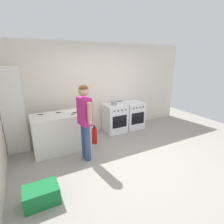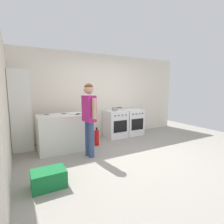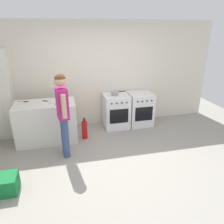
{
  "view_description": "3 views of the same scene",
  "coord_description": "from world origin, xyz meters",
  "px_view_note": "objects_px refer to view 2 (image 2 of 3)",
  "views": [
    {
      "loc": [
        -2.08,
        -2.84,
        2.15
      ],
      "look_at": [
        -0.06,
        0.99,
        0.83
      ],
      "focal_mm": 28.0,
      "sensor_mm": 36.0,
      "label": 1
    },
    {
      "loc": [
        -2.39,
        -3.14,
        1.57
      ],
      "look_at": [
        -0.23,
        0.77,
        0.94
      ],
      "focal_mm": 28.0,
      "sensor_mm": 36.0,
      "label": 2
    },
    {
      "loc": [
        -0.94,
        -3.46,
        2.45
      ],
      "look_at": [
        0.04,
        0.72,
        0.75
      ],
      "focal_mm": 35.0,
      "sensor_mm": 36.0,
      "label": 3
    }
  ],
  "objects_px": {
    "oven_right": "(132,122)",
    "larder_cabinet": "(21,111)",
    "fire_extinguisher": "(97,138)",
    "knife_utility": "(44,115)",
    "knife_paring": "(65,114)",
    "recycling_crate_lower": "(49,179)",
    "pot": "(115,109)",
    "knife_carving": "(75,114)",
    "knife_bread": "(81,114)",
    "person": "(89,113)",
    "oven_left": "(115,124)"
  },
  "relations": [
    {
      "from": "oven_right",
      "to": "larder_cabinet",
      "type": "relative_size",
      "value": 0.42
    },
    {
      "from": "oven_right",
      "to": "fire_extinguisher",
      "type": "bearing_deg",
      "value": -162.47
    },
    {
      "from": "oven_right",
      "to": "knife_utility",
      "type": "bearing_deg",
      "value": -176.18
    },
    {
      "from": "knife_paring",
      "to": "recycling_crate_lower",
      "type": "relative_size",
      "value": 0.39
    },
    {
      "from": "knife_paring",
      "to": "fire_extinguisher",
      "type": "relative_size",
      "value": 0.41
    },
    {
      "from": "pot",
      "to": "knife_carving",
      "type": "bearing_deg",
      "value": -163.36
    },
    {
      "from": "knife_utility",
      "to": "knife_bread",
      "type": "bearing_deg",
      "value": -21.65
    },
    {
      "from": "person",
      "to": "recycling_crate_lower",
      "type": "relative_size",
      "value": 3.2
    },
    {
      "from": "oven_right",
      "to": "pot",
      "type": "distance_m",
      "value": 0.83
    },
    {
      "from": "knife_utility",
      "to": "recycling_crate_lower",
      "type": "distance_m",
      "value": 1.95
    },
    {
      "from": "knife_carving",
      "to": "recycling_crate_lower",
      "type": "bearing_deg",
      "value": -121.25
    },
    {
      "from": "knife_paring",
      "to": "larder_cabinet",
      "type": "relative_size",
      "value": 0.1
    },
    {
      "from": "pot",
      "to": "larder_cabinet",
      "type": "height_order",
      "value": "larder_cabinet"
    },
    {
      "from": "knife_bread",
      "to": "person",
      "type": "relative_size",
      "value": 0.21
    },
    {
      "from": "knife_utility",
      "to": "larder_cabinet",
      "type": "bearing_deg",
      "value": 149.95
    },
    {
      "from": "knife_carving",
      "to": "knife_bread",
      "type": "xyz_separation_m",
      "value": [
        0.12,
        -0.08,
        -0.0
      ]
    },
    {
      "from": "knife_paring",
      "to": "recycling_crate_lower",
      "type": "distance_m",
      "value": 2.0
    },
    {
      "from": "knife_paring",
      "to": "person",
      "type": "height_order",
      "value": "person"
    },
    {
      "from": "oven_left",
      "to": "knife_paring",
      "type": "relative_size",
      "value": 4.14
    },
    {
      "from": "oven_left",
      "to": "recycling_crate_lower",
      "type": "relative_size",
      "value": 1.63
    },
    {
      "from": "knife_utility",
      "to": "knife_paring",
      "type": "bearing_deg",
      "value": -8.18
    },
    {
      "from": "pot",
      "to": "knife_carving",
      "type": "xyz_separation_m",
      "value": [
        -1.4,
        -0.42,
        0.0
      ]
    },
    {
      "from": "knife_utility",
      "to": "knife_paring",
      "type": "xyz_separation_m",
      "value": [
        0.49,
        -0.07,
        0.0
      ]
    },
    {
      "from": "larder_cabinet",
      "to": "oven_right",
      "type": "bearing_deg",
      "value": -1.77
    },
    {
      "from": "oven_right",
      "to": "knife_carving",
      "type": "height_order",
      "value": "knife_carving"
    },
    {
      "from": "knife_carving",
      "to": "fire_extinguisher",
      "type": "height_order",
      "value": "knife_carving"
    },
    {
      "from": "larder_cabinet",
      "to": "knife_carving",
      "type": "bearing_deg",
      "value": -24.02
    },
    {
      "from": "oven_left",
      "to": "knife_bread",
      "type": "bearing_deg",
      "value": -158.54
    },
    {
      "from": "knife_utility",
      "to": "recycling_crate_lower",
      "type": "height_order",
      "value": "knife_utility"
    },
    {
      "from": "pot",
      "to": "knife_utility",
      "type": "relative_size",
      "value": 1.43
    },
    {
      "from": "pot",
      "to": "knife_bread",
      "type": "distance_m",
      "value": 1.37
    },
    {
      "from": "oven_right",
      "to": "person",
      "type": "bearing_deg",
      "value": -150.9
    },
    {
      "from": "recycling_crate_lower",
      "to": "knife_paring",
      "type": "bearing_deg",
      "value": 67.62
    },
    {
      "from": "pot",
      "to": "fire_extinguisher",
      "type": "relative_size",
      "value": 0.71
    },
    {
      "from": "knife_bread",
      "to": "recycling_crate_lower",
      "type": "xyz_separation_m",
      "value": [
        -1.05,
        -1.45,
        -0.76
      ]
    },
    {
      "from": "knife_bread",
      "to": "person",
      "type": "distance_m",
      "value": 0.58
    },
    {
      "from": "knife_utility",
      "to": "larder_cabinet",
      "type": "xyz_separation_m",
      "value": [
        -0.5,
        0.29,
        0.1
      ]
    },
    {
      "from": "oven_left",
      "to": "person",
      "type": "distance_m",
      "value": 1.81
    },
    {
      "from": "oven_left",
      "to": "pot",
      "type": "bearing_deg",
      "value": -153.28
    },
    {
      "from": "person",
      "to": "fire_extinguisher",
      "type": "xyz_separation_m",
      "value": [
        0.45,
        0.61,
        -0.78
      ]
    },
    {
      "from": "oven_right",
      "to": "recycling_crate_lower",
      "type": "bearing_deg",
      "value": -146.84
    },
    {
      "from": "oven_right",
      "to": "recycling_crate_lower",
      "type": "height_order",
      "value": "oven_right"
    },
    {
      "from": "oven_left",
      "to": "knife_paring",
      "type": "height_order",
      "value": "knife_paring"
    },
    {
      "from": "knife_utility",
      "to": "pot",
      "type": "bearing_deg",
      "value": 4.5
    },
    {
      "from": "pot",
      "to": "knife_utility",
      "type": "bearing_deg",
      "value": -175.5
    },
    {
      "from": "oven_right",
      "to": "larder_cabinet",
      "type": "xyz_separation_m",
      "value": [
        -3.29,
        0.1,
        0.57
      ]
    },
    {
      "from": "pot",
      "to": "person",
      "type": "xyz_separation_m",
      "value": [
        -1.28,
        -1.07,
        0.1
      ]
    },
    {
      "from": "fire_extinguisher",
      "to": "oven_right",
      "type": "bearing_deg",
      "value": 17.53
    },
    {
      "from": "oven_right",
      "to": "fire_extinguisher",
      "type": "xyz_separation_m",
      "value": [
        -1.51,
        -0.48,
        -0.21
      ]
    },
    {
      "from": "knife_utility",
      "to": "fire_extinguisher",
      "type": "bearing_deg",
      "value": -12.81
    }
  ]
}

